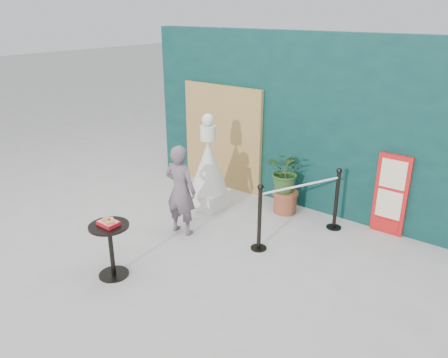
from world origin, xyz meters
TOP-DOWN VIEW (x-y plane):
  - ground at (0.00, 0.00)m, footprint 60.00×60.00m
  - back_wall at (0.00, 3.15)m, footprint 6.00×0.30m
  - bamboo_fence at (-1.40, 2.94)m, footprint 1.80×0.08m
  - woman at (-0.67, 0.97)m, footprint 0.57×0.42m
  - menu_board at (1.90, 2.95)m, footprint 0.50×0.07m
  - statue at (-0.95, 1.98)m, footprint 0.66×0.66m
  - cafe_table at (-0.57, -0.48)m, footprint 0.52×0.52m
  - food_basket at (-0.56, -0.48)m, footprint 0.26×0.19m
  - planter at (0.24, 2.62)m, footprint 0.66×0.57m
  - stanchion_barrier at (0.88, 1.94)m, footprint 0.84×1.54m

SIDE VIEW (x-z plane):
  - ground at x=0.00m, z-range 0.00..0.00m
  - stanchion_barrier at x=0.88m, z-range -0.02..1.01m
  - cafe_table at x=-0.57m, z-range 0.12..0.87m
  - menu_board at x=1.90m, z-range 0.00..1.30m
  - planter at x=0.24m, z-range 0.09..1.21m
  - statue at x=-0.95m, z-range -0.16..1.54m
  - woman at x=-0.67m, z-range 0.00..1.45m
  - food_basket at x=-0.56m, z-range 0.73..0.84m
  - bamboo_fence at x=-1.40m, z-range 0.00..2.00m
  - back_wall at x=0.00m, z-range 0.00..3.00m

